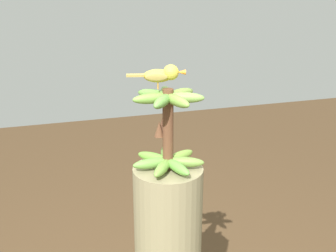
# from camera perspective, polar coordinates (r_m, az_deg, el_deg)

# --- Properties ---
(banana_bunch) EXTENTS (0.27, 0.27, 0.31)m
(banana_bunch) POSITION_cam_1_polar(r_m,az_deg,el_deg) (1.59, -0.04, -0.51)
(banana_bunch) COLOR brown
(banana_bunch) RESTS_ON banana_tree
(perched_bird) EXTENTS (0.08, 0.21, 0.09)m
(perched_bird) POSITION_cam_1_polar(r_m,az_deg,el_deg) (1.54, -0.69, 6.80)
(perched_bird) COLOR #C68933
(perched_bird) RESTS_ON banana_bunch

